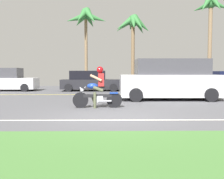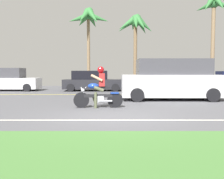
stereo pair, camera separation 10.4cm
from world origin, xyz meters
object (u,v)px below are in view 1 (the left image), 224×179
motorcyclist (98,90)px  suv_nearby (170,80)px  parked_car_1 (90,81)px  parked_car_0 (6,80)px  parked_car_2 (166,81)px  palm_tree_1 (211,12)px  palm_tree_0 (86,21)px  palm_tree_2 (133,27)px

motorcyclist → suv_nearby: 4.58m
parked_car_1 → parked_car_0: bearing=178.8°
motorcyclist → suv_nearby: (3.49, 2.96, 0.31)m
motorcyclist → parked_car_2: (5.19, 11.39, 0.00)m
parked_car_1 → parked_car_2: (6.12, 2.27, -0.02)m
parked_car_1 → palm_tree_1: (10.89, 5.21, 6.28)m
parked_car_1 → palm_tree_0: bearing=98.3°
motorcyclist → parked_car_0: parked_car_0 is taller
parked_car_1 → parked_car_2: bearing=20.3°
motorcyclist → parked_car_0: (-7.22, 9.25, 0.11)m
palm_tree_2 → motorcyclist: bearing=-101.3°
motorcyclist → suv_nearby: bearing=40.3°
parked_car_1 → palm_tree_1: 13.61m
palm_tree_0 → palm_tree_1: palm_tree_1 is taller
palm_tree_1 → parked_car_2: bearing=-148.4°
palm_tree_2 → suv_nearby: bearing=-85.0°
suv_nearby → parked_car_0: suv_nearby is taller
parked_car_0 → parked_car_1: (6.29, -0.13, -0.09)m
palm_tree_2 → parked_car_0: bearing=-158.9°
parked_car_1 → palm_tree_1: size_ratio=0.52×
motorcyclist → palm_tree_0: (-1.69, 14.32, 5.49)m
motorcyclist → palm_tree_0: size_ratio=0.26×
suv_nearby → palm_tree_2: palm_tree_2 is taller
suv_nearby → parked_car_1: 7.59m
parked_car_0 → palm_tree_1: palm_tree_1 is taller
palm_tree_1 → palm_tree_0: bearing=-180.0°
motorcyclist → palm_tree_0: palm_tree_0 is taller
palm_tree_2 → palm_tree_1: bearing=9.8°
palm_tree_0 → parked_car_0: bearing=-137.5°
suv_nearby → parked_car_2: (1.71, 8.43, -0.30)m
palm_tree_0 → palm_tree_2: 4.55m
suv_nearby → palm_tree_0: bearing=114.5°
suv_nearby → motorcyclist: bearing=-139.7°
parked_car_2 → palm_tree_0: (-6.88, 2.93, 5.48)m
parked_car_1 → motorcyclist: bearing=-84.2°
suv_nearby → palm_tree_0: (-5.17, 11.36, 5.18)m
parked_car_1 → palm_tree_0: 7.58m
parked_car_0 → parked_car_2: bearing=9.8°
motorcyclist → parked_car_2: bearing=65.5°
motorcyclist → palm_tree_1: size_ratio=0.23×
suv_nearby → parked_car_2: size_ratio=1.20×
palm_tree_0 → parked_car_2: bearing=-23.1°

